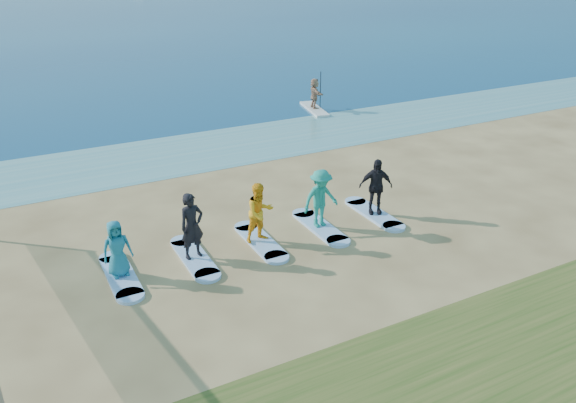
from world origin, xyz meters
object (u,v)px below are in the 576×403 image
surfboard_4 (374,214)px  student_4 (376,186)px  paddleboard (314,109)px  student_1 (192,226)px  surfboard_2 (260,241)px  paddleboarder (315,93)px  student_3 (321,198)px  surfboard_0 (121,276)px  student_0 (117,249)px  student_2 (260,213)px  surfboard_3 (320,227)px  surfboard_1 (194,258)px

surfboard_4 → student_4: student_4 is taller
paddleboard → student_1: bearing=-120.1°
surfboard_2 → paddleboarder: bearing=53.7°
paddleboarder → student_3: size_ratio=0.86×
surfboard_4 → surfboard_0: bearing=180.0°
student_1 → student_0: bearing=169.8°
surfboard_2 → student_1: bearing=180.0°
paddleboard → student_0: (-12.80, -11.96, 0.80)m
student_3 → paddleboarder: bearing=57.7°
surfboard_4 → student_2: bearing=180.0°
student_2 → surfboard_3: bearing=-6.6°
surfboard_2 → student_3: 2.23m
surfboard_0 → student_1: (2.01, 0.00, 0.98)m
student_2 → student_1: bearing=173.4°
student_0 → paddleboard: bearing=38.6°
surfboard_2 → student_4: 4.14m
surfboard_3 → paddleboard: bearing=60.5°
paddleboarder → surfboard_0: size_ratio=0.71×
student_1 → student_3: 4.03m
paddleboarder → surfboard_0: (-12.80, -11.96, -0.85)m
surfboard_0 → student_2: bearing=0.0°
student_4 → student_3: bearing=-156.2°
paddleboard → student_4: (-4.75, -11.96, 0.94)m
surfboard_2 → surfboard_1: bearing=180.0°
surfboard_3 → student_3: 0.95m
student_0 → surfboard_2: student_0 is taller
student_1 → surfboard_2: student_1 is taller
paddleboard → surfboard_0: 17.52m
paddleboarder → student_4: student_4 is taller
surfboard_0 → surfboard_2: bearing=0.0°
surfboard_0 → student_0: bearing=0.0°
surfboard_4 → surfboard_2: bearing=180.0°
surfboard_4 → student_4: (0.00, 0.00, 0.95)m
student_3 → student_4: student_3 is taller
surfboard_0 → surfboard_3: size_ratio=1.00×
student_3 → surfboard_3: bearing=0.0°
surfboard_4 → paddleboarder: bearing=68.3°
paddleboarder → surfboard_0: paddleboarder is taller
student_3 → surfboard_4: student_3 is taller
paddleboard → surfboard_2: 14.83m
surfboard_1 → student_1: (0.00, 0.00, 0.98)m
surfboard_2 → surfboard_4: same height
student_0 → student_2: (4.03, 0.00, 0.12)m
paddleboard → surfboard_0: paddleboard is taller
student_2 → surfboard_4: 4.13m
surfboard_3 → student_4: bearing=0.0°
paddleboard → student_4: size_ratio=1.65×
surfboard_0 → surfboard_1: same height
surfboard_4 → surfboard_1: bearing=180.0°
student_0 → student_4: bearing=-4.5°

